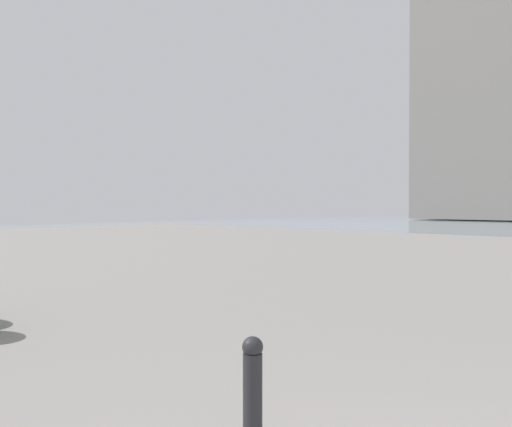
# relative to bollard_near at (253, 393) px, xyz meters

# --- Properties ---
(building_annex) EXTENTS (12.36, 14.13, 39.71)m
(building_annex) POSITION_rel_bollard_near_xyz_m (21.97, -61.47, 18.44)
(building_annex) COLOR gray
(building_annex) RESTS_ON ground
(bollard_near) EXTENTS (0.13, 0.13, 0.73)m
(bollard_near) POSITION_rel_bollard_near_xyz_m (0.00, 0.00, 0.00)
(bollard_near) COLOR #232328
(bollard_near) RESTS_ON ground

